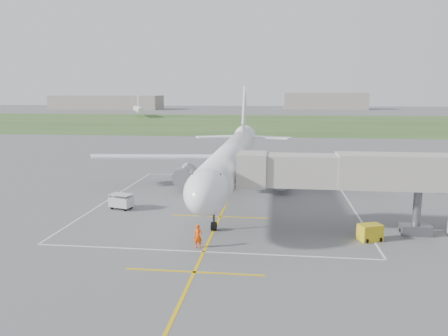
# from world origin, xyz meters

# --- Properties ---
(ground) EXTENTS (700.00, 700.00, 0.00)m
(ground) POSITION_xyz_m (0.00, 0.00, 0.00)
(ground) COLOR #58585A
(ground) RESTS_ON ground
(grass_strip) EXTENTS (700.00, 120.00, 0.02)m
(grass_strip) POSITION_xyz_m (0.00, 130.00, 0.01)
(grass_strip) COLOR #325123
(grass_strip) RESTS_ON ground
(apron_markings) EXTENTS (28.20, 60.00, 0.01)m
(apron_markings) POSITION_xyz_m (0.00, -5.82, 0.01)
(apron_markings) COLOR gold
(apron_markings) RESTS_ON ground
(airliner) EXTENTS (38.93, 46.75, 13.52)m
(airliner) POSITION_xyz_m (-0.00, 0.75, 4.39)
(airliner) COLOR white
(airliner) RESTS_ON ground
(jet_bridge) EXTENTS (23.40, 5.00, 7.20)m
(jet_bridge) POSITION_xyz_m (15.72, -13.50, 4.74)
(jet_bridge) COLOR gray
(jet_bridge) RESTS_ON ground
(gpu_unit) EXTENTS (2.21, 1.89, 1.42)m
(gpu_unit) POSITION_xyz_m (13.67, -15.60, 0.70)
(gpu_unit) COLOR gold
(gpu_unit) RESTS_ON ground
(baggage_cart) EXTENTS (2.71, 2.07, 1.66)m
(baggage_cart) POSITION_xyz_m (-11.04, -8.34, 0.85)
(baggage_cart) COLOR #B6B6B6
(baggage_cart) RESTS_ON ground
(ramp_worker_nose) EXTENTS (0.72, 0.48, 1.95)m
(ramp_worker_nose) POSITION_xyz_m (-0.61, -19.15, 0.97)
(ramp_worker_nose) COLOR #F24807
(ramp_worker_nose) RESTS_ON ground
(ramp_worker_wing) EXTENTS (1.10, 1.05, 1.78)m
(ramp_worker_wing) POSITION_xyz_m (-6.00, 1.03, 0.89)
(ramp_worker_wing) COLOR #F75707
(ramp_worker_wing) RESTS_ON ground
(distant_hangars) EXTENTS (345.00, 49.00, 12.00)m
(distant_hangars) POSITION_xyz_m (-16.15, 265.19, 5.17)
(distant_hangars) COLOR gray
(distant_hangars) RESTS_ON ground
(distant_aircraft) EXTENTS (182.35, 39.93, 8.85)m
(distant_aircraft) POSITION_xyz_m (16.55, 173.00, 3.59)
(distant_aircraft) COLOR white
(distant_aircraft) RESTS_ON ground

